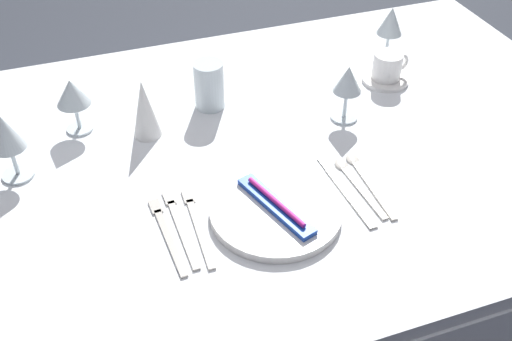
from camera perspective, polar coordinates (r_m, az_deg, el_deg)
The scene contains 18 objects.
ground_plane at distance 1.92m, azimuth -0.58°, elevation -15.66°, with size 6.00×6.00×0.00m, color #383D47.
dining_table at distance 1.43m, azimuth -0.75°, elevation -0.58°, with size 1.80×1.11×0.74m.
dinner_plate at distance 1.21m, azimuth 1.87°, elevation -3.85°, with size 0.27×0.27×0.02m, color white.
toothbrush_package at distance 1.20m, azimuth 1.89°, elevation -3.27°, with size 0.10×0.21×0.02m.
fork_outer at distance 1.20m, azimuth -5.58°, elevation -5.00°, with size 0.03×0.23×0.00m.
fork_inner at distance 1.20m, azimuth -7.24°, elevation -5.09°, with size 0.02×0.23×0.00m.
fork_salad at distance 1.19m, azimuth -8.46°, elevation -5.83°, with size 0.03×0.22×0.00m.
dinner_knife at distance 1.27m, azimuth 8.55°, elevation -2.05°, with size 0.03×0.24×0.00m.
spoon_soup at distance 1.31m, azimuth 9.24°, elevation -0.93°, with size 0.03×0.21×0.01m.
spoon_dessert at distance 1.32m, azimuth 10.26°, elevation -0.63°, with size 0.03×0.22×0.01m.
saucer_left at distance 1.65m, azimuth 12.09°, elevation 8.42°, with size 0.12×0.12×0.01m, color white.
coffee_cup_left at distance 1.63m, azimuth 12.34°, elevation 9.63°, with size 0.10×0.08×0.07m.
wine_glass_centre at distance 1.72m, azimuth 12.59°, elevation 13.42°, with size 0.07×0.07×0.15m.
wine_glass_left at distance 1.34m, azimuth -22.58°, elevation 3.14°, with size 0.07×0.07×0.16m.
wine_glass_right at distance 1.44m, azimuth 8.65°, elevation 8.22°, with size 0.07×0.07×0.14m.
wine_glass_far at distance 1.44m, azimuth -16.95°, elevation 6.87°, with size 0.08×0.08×0.14m.
drink_tumbler at distance 1.49m, azimuth -4.44°, elevation 7.76°, with size 0.07×0.07×0.12m.
napkin_folded at distance 1.40m, azimuth -10.47°, elevation 5.78°, with size 0.07×0.07×0.15m, color white.
Camera 1 is at (-0.34, -1.03, 1.59)m, focal length 42.37 mm.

